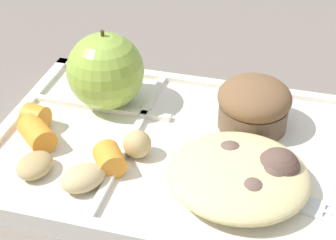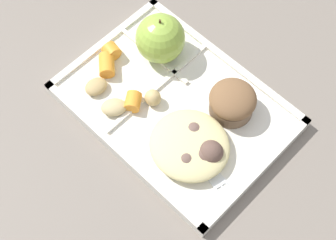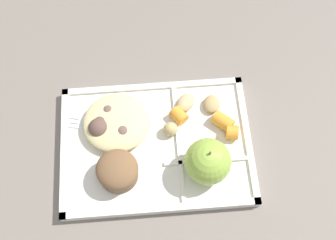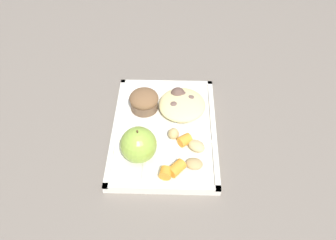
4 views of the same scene
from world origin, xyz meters
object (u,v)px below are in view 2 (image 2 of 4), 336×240
bran_muffin (232,102)px  plastic_fork (204,163)px  lunch_tray (175,106)px  green_apple (160,38)px

bran_muffin → plastic_fork: 0.10m
lunch_tray → bran_muffin: 0.09m
lunch_tray → plastic_fork: 0.11m
bran_muffin → plastic_fork: bearing=-72.3°
green_apple → bran_muffin: green_apple is taller
lunch_tray → green_apple: 0.11m
lunch_tray → plastic_fork: size_ratio=2.29×
green_apple → plastic_fork: green_apple is taller
plastic_fork → green_apple: bearing=152.5°
green_apple → bran_muffin: bearing=0.0°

